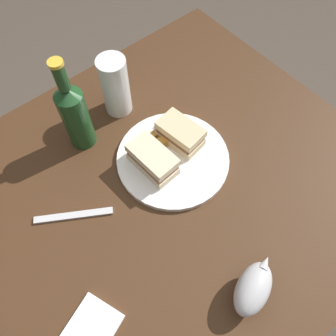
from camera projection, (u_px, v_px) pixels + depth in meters
ground_plane at (165, 265)px, 1.48m from camera, size 6.00×6.00×0.00m
dining_table at (164, 238)px, 1.15m from camera, size 1.05×0.90×0.76m
plate at (173, 159)px, 0.85m from camera, size 0.28×0.28×0.01m
sandwich_half_left at (180, 134)px, 0.85m from camera, size 0.08×0.12×0.06m
sandwich_half_right at (153, 160)px, 0.81m from camera, size 0.08×0.13×0.06m
potato_wedge_front at (168, 127)px, 0.88m from camera, size 0.03×0.06×0.01m
potato_wedge_middle at (168, 141)px, 0.86m from camera, size 0.06×0.04×0.02m
potato_wedge_back at (155, 135)px, 0.87m from camera, size 0.05×0.03×0.02m
potato_wedge_left_edge at (169, 136)px, 0.87m from camera, size 0.04×0.03×0.01m
potato_wedge_right_edge at (152, 148)px, 0.85m from camera, size 0.04×0.04×0.02m
pint_glass at (116, 89)px, 0.88m from camera, size 0.07×0.07×0.17m
gravy_boat at (253, 288)px, 0.67m from camera, size 0.13×0.10×0.07m
cider_bottle at (75, 114)px, 0.80m from camera, size 0.07×0.07×0.27m
napkin at (91, 330)px, 0.66m from camera, size 0.13×0.12×0.01m
fork at (74, 215)px, 0.78m from camera, size 0.16×0.11×0.01m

